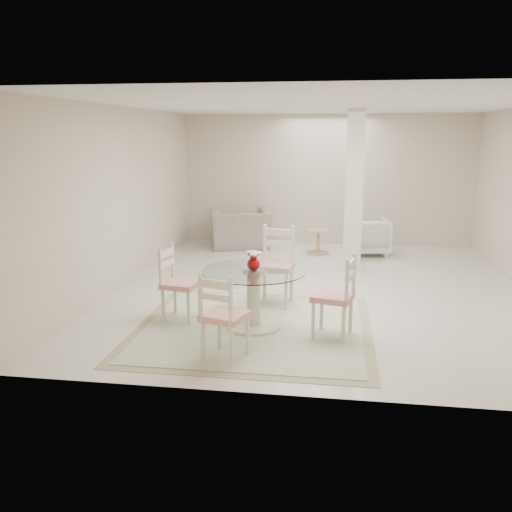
# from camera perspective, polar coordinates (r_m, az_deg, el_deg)

# --- Properties ---
(ground) EXTENTS (7.00, 7.00, 0.00)m
(ground) POSITION_cam_1_polar(r_m,az_deg,el_deg) (8.29, 6.69, -3.42)
(ground) COLOR silver
(ground) RESTS_ON ground
(room_shell) EXTENTS (6.02, 7.02, 2.71)m
(room_shell) POSITION_cam_1_polar(r_m,az_deg,el_deg) (7.98, 7.04, 9.48)
(room_shell) COLOR beige
(room_shell) RESTS_ON ground
(column) EXTENTS (0.30, 0.30, 2.70)m
(column) POSITION_cam_1_polar(r_m,az_deg,el_deg) (9.32, 10.27, 6.72)
(column) COLOR beige
(column) RESTS_ON ground
(area_rug) EXTENTS (2.82, 2.82, 0.02)m
(area_rug) POSITION_cam_1_polar(r_m,az_deg,el_deg) (6.61, -0.26, -7.52)
(area_rug) COLOR tan
(area_rug) RESTS_ON ground
(dining_table) EXTENTS (1.25, 1.25, 0.72)m
(dining_table) POSITION_cam_1_polar(r_m,az_deg,el_deg) (6.49, -0.26, -4.55)
(dining_table) COLOR beige
(dining_table) RESTS_ON ground
(red_vase) EXTENTS (0.18, 0.17, 0.24)m
(red_vase) POSITION_cam_1_polar(r_m,az_deg,el_deg) (6.37, -0.26, -0.50)
(red_vase) COLOR #A5050A
(red_vase) RESTS_ON dining_table
(dining_chair_east) EXTENTS (0.52, 0.52, 1.07)m
(dining_chair_east) POSITION_cam_1_polar(r_m,az_deg,el_deg) (6.21, 8.73, -3.62)
(dining_chair_east) COLOR beige
(dining_chair_east) RESTS_ON ground
(dining_chair_north) EXTENTS (0.52, 0.52, 1.19)m
(dining_chair_north) POSITION_cam_1_polar(r_m,az_deg,el_deg) (7.38, 2.16, -0.35)
(dining_chair_north) COLOR beige
(dining_chair_north) RESTS_ON ground
(dining_chair_west) EXTENTS (0.48, 0.48, 1.04)m
(dining_chair_west) POSITION_cam_1_polar(r_m,az_deg,el_deg) (6.81, -8.44, -2.26)
(dining_chair_west) COLOR beige
(dining_chair_west) RESTS_ON ground
(dining_chair_south) EXTENTS (0.52, 0.52, 1.04)m
(dining_chair_south) POSITION_cam_1_polar(r_m,az_deg,el_deg) (5.53, -3.62, -5.72)
(dining_chair_south) COLOR beige
(dining_chair_south) RESTS_ON ground
(recliner_taupe) EXTENTS (1.43, 1.32, 0.78)m
(recliner_taupe) POSITION_cam_1_polar(r_m,az_deg,el_deg) (11.14, -1.65, 2.90)
(recliner_taupe) COLOR gray
(recliner_taupe) RESTS_ON ground
(armchair_white) EXTENTS (0.85, 0.87, 0.70)m
(armchair_white) POSITION_cam_1_polar(r_m,az_deg,el_deg) (10.73, 11.75, 2.02)
(armchair_white) COLOR silver
(armchair_white) RESTS_ON ground
(side_table) EXTENTS (0.45, 0.45, 0.47)m
(side_table) POSITION_cam_1_polar(r_m,az_deg,el_deg) (10.65, 6.55, 1.41)
(side_table) COLOR tan
(side_table) RESTS_ON ground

